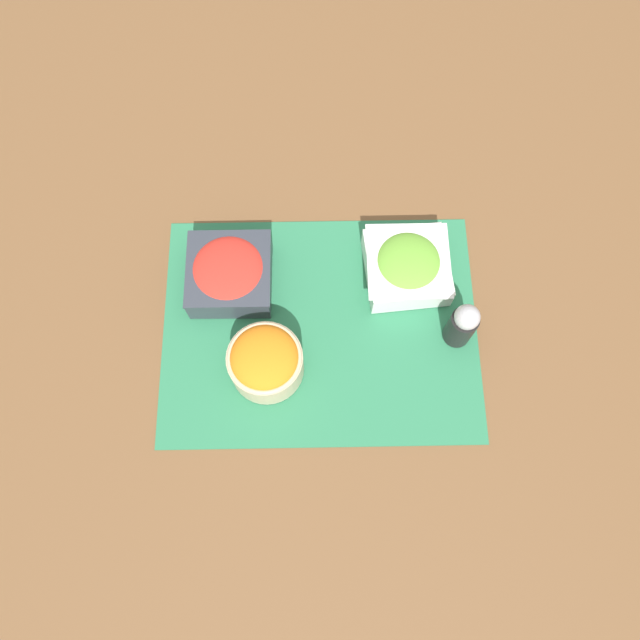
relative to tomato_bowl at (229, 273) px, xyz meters
name	(u,v)px	position (x,y,z in m)	size (l,w,h in m)	color
ground_plane	(320,327)	(-0.14, 0.08, -0.04)	(3.00, 3.00, 0.00)	brown
placemat	(320,327)	(-0.14, 0.08, -0.04)	(0.49, 0.38, 0.00)	#2D7A51
tomato_bowl	(229,273)	(0.00, 0.00, 0.00)	(0.13, 0.13, 0.06)	#333842
carrot_bowl	(265,361)	(-0.06, 0.15, 0.01)	(0.11, 0.11, 0.08)	#C6B28E
lettuce_bowl	(407,266)	(-0.28, -0.01, 0.00)	(0.14, 0.14, 0.06)	white
pepper_shaker	(463,324)	(-0.35, 0.10, 0.02)	(0.04, 0.04, 0.10)	black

